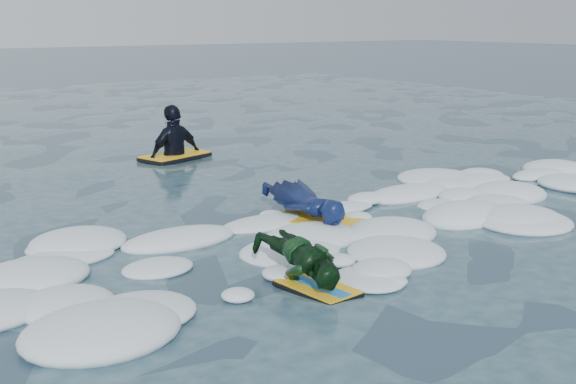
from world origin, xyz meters
The scene contains 5 objects.
ground centered at (0.00, 0.00, 0.00)m, with size 120.00×120.00×0.00m, color #1C3644.
foam_band centered at (0.00, 1.03, 0.00)m, with size 12.00×3.10×0.30m, color white, non-canonical shape.
prone_woman_unit centered at (0.44, 1.44, 0.22)m, with size 0.98×1.70×0.42m.
prone_child_unit centered at (-0.81, -0.26, 0.22)m, with size 0.71×1.19×0.44m.
waiting_rider_unit centered at (0.87, 5.89, 0.04)m, with size 1.33×0.98×1.78m.
Camera 1 is at (-4.34, -5.17, 2.30)m, focal length 45.00 mm.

